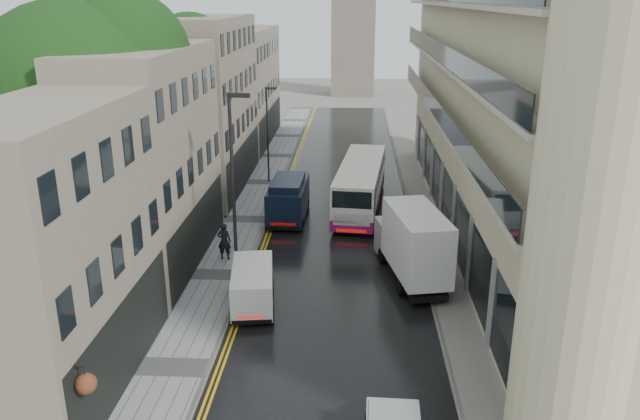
# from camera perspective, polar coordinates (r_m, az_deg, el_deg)

# --- Properties ---
(road) EXTENTS (9.00, 85.00, 0.02)m
(road) POSITION_cam_1_polar(r_m,az_deg,el_deg) (39.03, 1.80, -1.14)
(road) COLOR black
(road) RESTS_ON ground
(left_sidewalk) EXTENTS (2.70, 85.00, 0.12)m
(left_sidewalk) POSITION_cam_1_polar(r_m,az_deg,el_deg) (39.56, -6.71, -0.91)
(left_sidewalk) COLOR gray
(left_sidewalk) RESTS_ON ground
(right_sidewalk) EXTENTS (1.80, 85.00, 0.12)m
(right_sidewalk) POSITION_cam_1_polar(r_m,az_deg,el_deg) (39.28, 9.70, -1.20)
(right_sidewalk) COLOR slate
(right_sidewalk) RESTS_ON ground
(old_shop_row) EXTENTS (4.50, 56.00, 12.00)m
(old_shop_row) POSITION_cam_1_polar(r_m,az_deg,el_deg) (41.13, -11.44, 8.20)
(old_shop_row) COLOR gray
(old_shop_row) RESTS_ON ground
(modern_block) EXTENTS (8.00, 40.00, 14.00)m
(modern_block) POSITION_cam_1_polar(r_m,az_deg,el_deg) (36.98, 18.18, 8.03)
(modern_block) COLOR #C4BA92
(modern_block) RESTS_ON ground
(tree_near) EXTENTS (10.56, 10.56, 13.89)m
(tree_near) POSITION_cam_1_polar(r_m,az_deg,el_deg) (32.67, -21.05, 6.28)
(tree_near) COLOR black
(tree_near) RESTS_ON ground
(tree_far) EXTENTS (9.24, 9.24, 12.46)m
(tree_far) POSITION_cam_1_polar(r_m,az_deg,el_deg) (44.68, -13.99, 9.15)
(tree_far) COLOR black
(tree_far) RESTS_ON ground
(cream_bus) EXTENTS (3.66, 11.39, 3.05)m
(cream_bus) POSITION_cam_1_polar(r_m,az_deg,el_deg) (38.48, 1.56, 0.99)
(cream_bus) COLOR white
(cream_bus) RESTS_ON road
(white_lorry) EXTENTS (3.50, 7.44, 3.76)m
(white_lorry) POSITION_cam_1_polar(r_m,az_deg,el_deg) (29.27, 7.46, -4.37)
(white_lorry) COLOR white
(white_lorry) RESTS_ON road
(white_van) EXTENTS (2.32, 4.38, 1.89)m
(white_van) POSITION_cam_1_polar(r_m,az_deg,el_deg) (27.33, -8.01, -8.32)
(white_van) COLOR white
(white_van) RESTS_ON road
(navy_van) EXTENTS (2.30, 5.49, 2.77)m
(navy_van) POSITION_cam_1_polar(r_m,az_deg,el_deg) (37.68, -4.78, 0.31)
(navy_van) COLOR black
(navy_van) RESTS_ON road
(pedestrian) EXTENTS (0.76, 0.53, 2.02)m
(pedestrian) POSITION_cam_1_polar(r_m,az_deg,el_deg) (33.42, -8.75, -2.84)
(pedestrian) COLOR black
(pedestrian) RESTS_ON left_sidewalk
(lamp_post_near) EXTENTS (1.06, 0.37, 9.18)m
(lamp_post_near) POSITION_cam_1_polar(r_m,az_deg,el_deg) (29.56, -7.94, 1.66)
(lamp_post_near) COLOR black
(lamp_post_near) RESTS_ON left_sidewalk
(lamp_post_far) EXTENTS (0.80, 0.23, 7.04)m
(lamp_post_far) POSITION_cam_1_polar(r_m,az_deg,el_deg) (46.69, -4.81, 6.80)
(lamp_post_far) COLOR black
(lamp_post_far) RESTS_ON left_sidewalk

